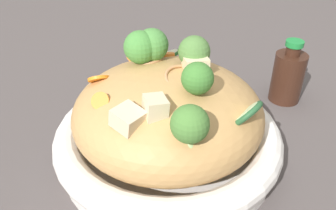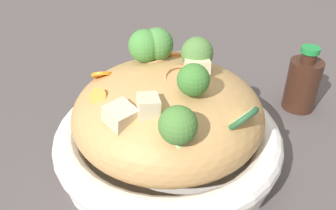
# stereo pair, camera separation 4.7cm
# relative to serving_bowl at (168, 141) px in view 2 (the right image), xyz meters

# --- Properties ---
(ground_plane) EXTENTS (3.00, 3.00, 0.00)m
(ground_plane) POSITION_rel_serving_bowl_xyz_m (0.00, 0.00, -0.03)
(ground_plane) COLOR #4C4443
(serving_bowl) EXTENTS (0.32, 0.32, 0.06)m
(serving_bowl) POSITION_rel_serving_bowl_xyz_m (0.00, 0.00, 0.00)
(serving_bowl) COLOR white
(serving_bowl) RESTS_ON ground_plane
(noodle_heap) EXTENTS (0.26, 0.26, 0.12)m
(noodle_heap) POSITION_rel_serving_bowl_xyz_m (0.00, -0.00, 0.05)
(noodle_heap) COLOR tan
(noodle_heap) RESTS_ON serving_bowl
(broccoli_florets) EXTENTS (0.20, 0.15, 0.07)m
(broccoli_florets) POSITION_rel_serving_bowl_xyz_m (0.01, 0.00, 0.12)
(broccoli_florets) COLOR #98C070
(broccoli_florets) RESTS_ON serving_bowl
(carrot_coins) EXTENTS (0.17, 0.11, 0.03)m
(carrot_coins) POSITION_rel_serving_bowl_xyz_m (0.04, 0.06, 0.09)
(carrot_coins) COLOR orange
(carrot_coins) RESTS_ON serving_bowl
(zucchini_slices) EXTENTS (0.19, 0.17, 0.04)m
(zucchini_slices) POSITION_rel_serving_bowl_xyz_m (0.02, -0.05, 0.08)
(zucchini_slices) COLOR beige
(zucchini_slices) RESTS_ON serving_bowl
(chicken_chunks) EXTENTS (0.15, 0.10, 0.04)m
(chicken_chunks) POSITION_rel_serving_bowl_xyz_m (-0.04, -0.00, 0.10)
(chicken_chunks) COLOR beige
(chicken_chunks) RESTS_ON serving_bowl
(soy_sauce_bottle) EXTENTS (0.06, 0.06, 0.12)m
(soy_sauce_bottle) POSITION_rel_serving_bowl_xyz_m (0.20, -0.18, 0.02)
(soy_sauce_bottle) COLOR #381E14
(soy_sauce_bottle) RESTS_ON ground_plane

